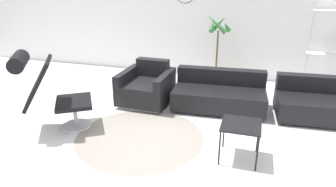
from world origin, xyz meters
The scene contains 9 objects.
ground_plane centered at (0.00, 0.00, 0.00)m, with size 12.00×12.00×0.00m, color white.
wall_back centered at (0.00, 3.07, 1.40)m, with size 12.00×0.09×2.80m.
round_rug centered at (-0.13, -0.08, 0.00)m, with size 1.81×1.81×0.01m.
lounge_chair centered at (-1.48, -0.24, 0.71)m, with size 1.15×1.02×1.17m.
armchair_red centered at (-0.47, 1.14, 0.28)m, with size 0.86×0.92×0.73m.
couch_low centered at (0.80, 1.27, 0.24)m, with size 1.58×0.90×0.63m.
couch_second centered at (2.34, 1.33, 0.24)m, with size 1.27×0.88×0.63m.
side_table centered at (1.26, -0.20, 0.43)m, with size 0.47×0.47×0.47m.
potted_plant centered at (0.56, 2.53, 0.49)m, with size 0.47×0.42×1.46m.
Camera 1 is at (1.35, -3.54, 2.13)m, focal length 32.00 mm.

